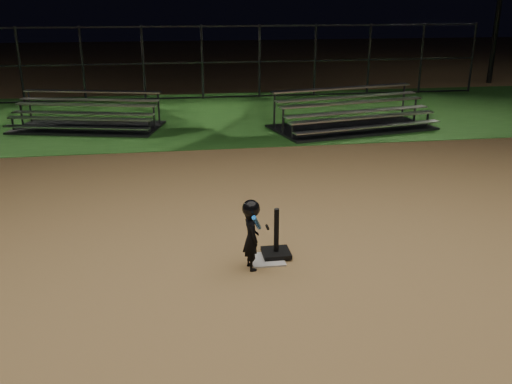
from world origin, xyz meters
The scene contains 8 objects.
ground centered at (0.00, 0.00, 0.00)m, with size 80.00×80.00×0.00m, color #AB844D.
grass_strip centered at (0.00, 10.00, 0.01)m, with size 60.00×8.00×0.01m, color #24581C.
home_plate centered at (0.00, 0.00, 0.01)m, with size 0.45×0.45×0.02m, color beige.
batting_tee centered at (0.14, 0.10, 0.14)m, with size 0.38×0.38×0.69m.
child_batter centered at (-0.25, -0.21, 0.52)m, with size 0.38×0.57×0.97m.
bleacher_left centered at (-3.43, 8.72, 0.20)m, with size 4.20×2.76×0.94m.
bleacher_right centered at (3.68, 7.59, 0.21)m, with size 4.59×2.92×1.04m.
backstop_fence centered at (0.00, 13.00, 1.25)m, with size 20.08×0.08×2.50m.
Camera 1 is at (-1.24, -6.92, 3.44)m, focal length 39.70 mm.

